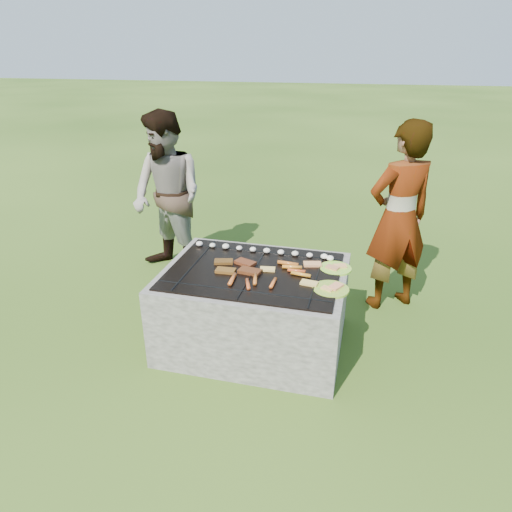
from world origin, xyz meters
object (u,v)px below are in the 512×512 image
at_px(plate_near, 331,289).
at_px(bystander, 168,196).
at_px(cook, 399,219).
at_px(plate_far, 335,268).
at_px(fire_pit, 254,310).

relative_size(plate_near, bystander, 0.16).
bearing_deg(bystander, cook, 22.72).
relative_size(plate_far, bystander, 0.16).
height_order(plate_near, bystander, bystander).
bearing_deg(cook, plate_near, 33.70).
distance_m(fire_pit, plate_far, 0.67).
bearing_deg(cook, bystander, -36.22).
xyz_separation_m(fire_pit, plate_far, (0.56, 0.18, 0.33)).
xyz_separation_m(fire_pit, plate_near, (0.56, -0.15, 0.33)).
height_order(fire_pit, plate_far, plate_far).
bearing_deg(plate_far, bystander, 154.17).
height_order(fire_pit, plate_near, plate_near).
xyz_separation_m(fire_pit, cook, (1.00, 0.86, 0.51)).
bearing_deg(plate_far, fire_pit, -162.30).
distance_m(plate_far, bystander, 1.85).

